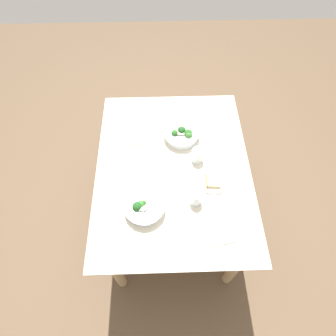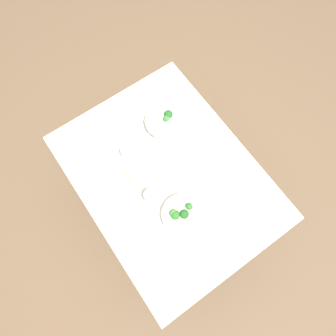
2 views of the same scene
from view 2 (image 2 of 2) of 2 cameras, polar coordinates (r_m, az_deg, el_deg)
name	(u,v)px [view 2 (image 2 of 2)]	position (r m, az deg, el deg)	size (l,w,h in m)	color
ground_plane	(168,202)	(2.55, -0.04, -6.29)	(6.00, 6.00, 0.00)	brown
dining_table	(168,181)	(1.96, -0.05, -2.42)	(1.34, 1.01, 0.72)	beige
broccoli_bowl_far	(183,215)	(1.77, 2.87, -8.83)	(0.25, 0.25, 0.10)	white
broccoli_bowl_near	(165,122)	(1.96, -0.62, 8.65)	(0.25, 0.25, 0.10)	white
bread_side_plate	(123,182)	(1.86, -8.51, -2.62)	(0.18, 0.18, 0.04)	silver
water_glass_center	(151,197)	(1.78, -3.19, -5.42)	(0.08, 0.08, 0.10)	silver
water_glass_side	(127,153)	(1.87, -7.61, 2.87)	(0.07, 0.07, 0.10)	silver
fork_by_far_bowl	(99,129)	(2.03, -12.78, 7.16)	(0.02, 0.11, 0.00)	#B7B7BC
fork_by_near_bowl	(221,156)	(1.93, 9.81, 2.27)	(0.06, 0.10, 0.00)	#B7B7BC
table_knife_left	(117,213)	(1.83, -9.50, -8.23)	(0.20, 0.01, 0.00)	#B7B7BC
table_knife_right	(168,257)	(1.78, -0.08, -16.37)	(0.18, 0.01, 0.00)	#B7B7BC
napkin_folded_upper	(96,144)	(1.99, -13.40, 4.46)	(0.18, 0.14, 0.01)	#B1A997
napkin_folded_lower	(229,186)	(1.88, 11.37, -3.24)	(0.16, 0.13, 0.01)	#B1A997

